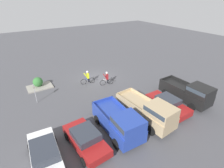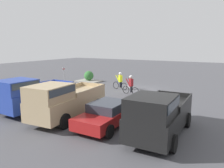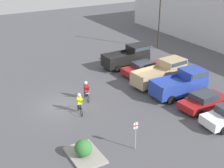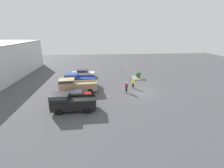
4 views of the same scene
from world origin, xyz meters
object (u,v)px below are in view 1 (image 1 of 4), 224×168
Objects in this scene: pickup_truck_1 at (148,111)px; sedan_0 at (167,104)px; sedan_2 at (45,156)px; cyclist_0 at (88,77)px; pickup_truck_0 at (189,92)px; sedan_1 at (86,139)px; cyclist_1 at (107,78)px; fire_lane_sign at (35,92)px; shrub at (38,82)px; pickup_truck_2 at (120,122)px.

sedan_0 is at bearing -173.27° from pickup_truck_1.
cyclist_0 is (-7.17, -9.02, 0.12)m from sedan_2.
sedan_1 is at bearing -0.57° from pickup_truck_0.
sedan_2 reaches higher than sedan_1.
sedan_2 is 2.82× the size of cyclist_1.
sedan_0 is 11.20m from sedan_2.
cyclist_1 is (-9.00, -7.54, 0.13)m from sedan_2.
fire_lane_sign is (7.48, -8.21, 0.12)m from pickup_truck_1.
shrub is (5.35, -2.21, -0.16)m from cyclist_0.
sedan_0 is at bearing 114.18° from cyclist_0.
pickup_truck_0 is at bearing 137.13° from shrub.
cyclist_0 is 6.32m from fire_lane_sign.
cyclist_1 is 1.53× the size of shrub.
pickup_truck_2 reaches higher than fire_lane_sign.
sedan_1 is (5.64, -0.31, -0.46)m from pickup_truck_1.
sedan_1 is at bearing -3.15° from pickup_truck_1.
sedan_0 is at bearing -2.63° from pickup_truck_0.
pickup_truck_2 is (8.43, 0.09, 0.01)m from pickup_truck_0.
sedan_2 is 11.75m from cyclist_1.
fire_lane_sign is (10.24, -7.88, 0.59)m from sedan_0.
cyclist_0 is at bearing -82.26° from pickup_truck_1.
pickup_truck_0 is 5.58m from pickup_truck_1.
pickup_truck_2 is 1.17× the size of sedan_1.
pickup_truck_2 is 9.33m from fire_lane_sign.
pickup_truck_0 is at bearing -177.97° from pickup_truck_1.
pickup_truck_2 is (2.85, -0.11, -0.01)m from pickup_truck_1.
pickup_truck_2 is 2.92× the size of cyclist_0.
pickup_truck_0 is 3.04× the size of cyclist_1.
sedan_2 is (5.58, -0.17, -0.39)m from pickup_truck_2.
fire_lane_sign is at bearing -37.58° from sedan_0.
pickup_truck_1 is 9.39m from cyclist_0.
pickup_truck_2 reaches higher than shrub.
pickup_truck_2 reaches higher than pickup_truck_0.
shrub is at bearing -85.00° from sedan_1.
sedan_1 is 9.75m from cyclist_1.
pickup_truck_2 is 9.33m from cyclist_0.
cyclist_1 is (-3.42, -7.72, -0.26)m from pickup_truck_2.
pickup_truck_2 reaches higher than sedan_0.
sedan_0 is 14.60m from shrub.
pickup_truck_0 is at bearing 179.66° from sedan_2.
pickup_truck_2 is 12.02m from shrub.
shrub is (7.18, -3.69, -0.17)m from cyclist_1.
pickup_truck_1 is (5.57, 0.20, 0.02)m from pickup_truck_0.
sedan_1 is (11.21, -0.11, -0.45)m from pickup_truck_0.
shrub is at bearing -42.87° from pickup_truck_0.
cyclist_1 is at bearing -129.54° from sedan_1.
pickup_truck_2 is at bearing 108.26° from shrub.
cyclist_0 is at bearing -170.07° from fire_lane_sign.
cyclist_1 reaches higher than cyclist_0.
pickup_truck_2 is at bearing 119.73° from fire_lane_sign.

